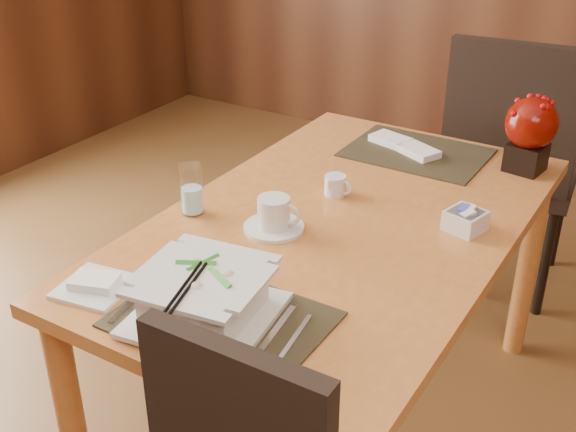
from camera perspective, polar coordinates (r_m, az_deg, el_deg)
The scene contains 12 objects.
dining_table at distance 2.05m, azimuth 4.00°, elevation -2.67°, with size 0.90×1.50×0.75m.
placemat_near at distance 1.60m, azimuth -5.25°, elevation -8.13°, with size 0.45×0.33×0.01m, color black.
placemat_far at distance 2.45m, azimuth 10.13°, elevation 4.96°, with size 0.45×0.33×0.01m, color black.
soup_setting at distance 1.58m, azimuth -6.65°, elevation -6.36°, with size 0.33×0.33×0.12m.
coffee_cup at distance 1.93m, azimuth -1.13°, elevation -0.00°, with size 0.16×0.16×0.09m.
water_glass at distance 2.01m, azimuth -7.63°, elevation 2.09°, with size 0.06×0.06×0.15m, color silver.
creamer_jug at distance 2.13m, azimuth 3.75°, elevation 2.45°, with size 0.08×0.08×0.06m, color silver, non-canonical shape.
sugar_caddy at distance 1.99m, azimuth 13.82°, elevation -0.36°, with size 0.09×0.09×0.06m, color silver.
berry_decor at distance 2.36m, azimuth 18.61°, elevation 6.45°, with size 0.16×0.16×0.24m.
napkins_far at distance 2.46m, azimuth 9.34°, elevation 5.46°, with size 0.26×0.09×0.02m, color white, non-canonical shape.
bread_plate at distance 1.75m, azimuth -14.96°, elevation -5.45°, with size 0.16×0.16×0.01m, color silver.
far_chair at distance 2.91m, azimuth 17.13°, elevation 4.59°, with size 0.55×0.55×1.07m.
Camera 1 is at (0.80, -0.97, 1.69)m, focal length 45.00 mm.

